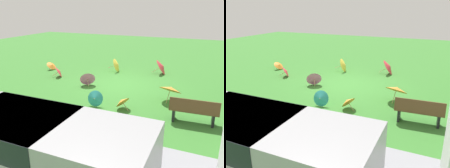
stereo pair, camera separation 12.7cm
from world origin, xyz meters
The scene contains 12 objects.
ground centered at (0.00, 0.00, 0.00)m, with size 40.00×40.00×0.00m, color #387A2D.
road_strip centered at (0.00, 6.91, 0.00)m, with size 40.00×4.26×0.01m, color gray.
van_dark centered at (-0.95, 7.16, 0.91)m, with size 4.61×2.15×1.53m.
park_bench centered at (-3.78, 2.95, 0.47)m, with size 1.62×0.57×0.90m.
parasol_orange_0 centered at (-2.70, 1.32, 0.58)m, with size 1.15×1.12×0.85m.
parasol_yellow_0 centered at (1.15, -2.24, 0.41)m, with size 0.85×0.88×0.83m.
parasol_pink_0 centered at (1.51, 0.81, 0.37)m, with size 0.89×0.85×0.75m.
parasol_teal_0 centered at (-0.05, 2.99, 0.32)m, with size 0.67×0.60×0.65m.
parasol_orange_1 centered at (-1.14, 2.81, 0.32)m, with size 0.66×0.72×0.58m.
parasol_red_0 centered at (-1.47, -2.80, 0.44)m, with size 0.98×1.03×0.89m.
parasol_orange_3 centered at (5.11, -1.01, 0.28)m, with size 0.57×0.64×0.51m.
parasol_red_1 centered at (3.73, 0.11, 0.31)m, with size 0.75×0.78×0.62m.
Camera 2 is at (-4.28, 10.63, 3.80)m, focal length 37.77 mm.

